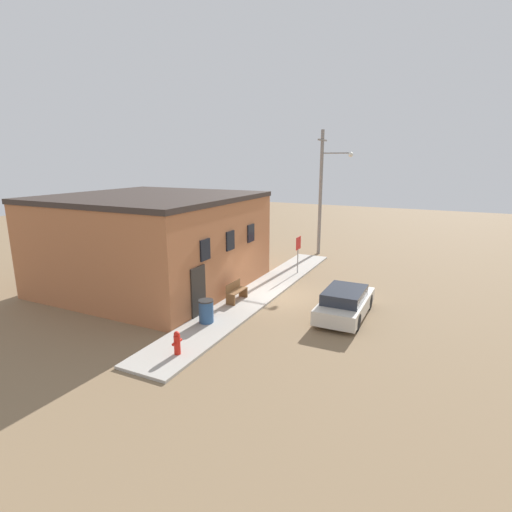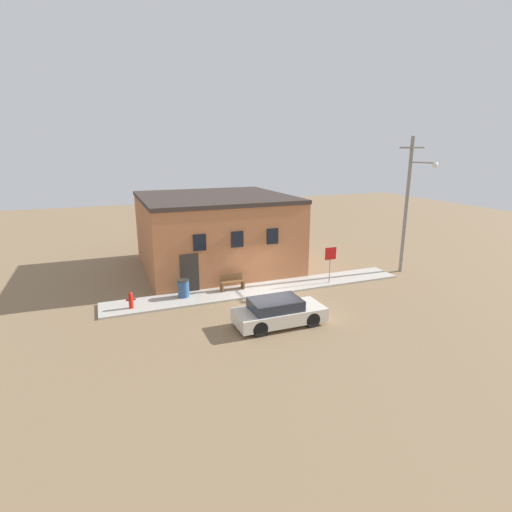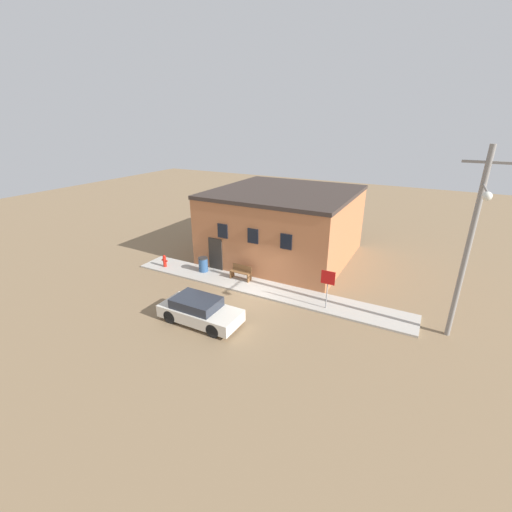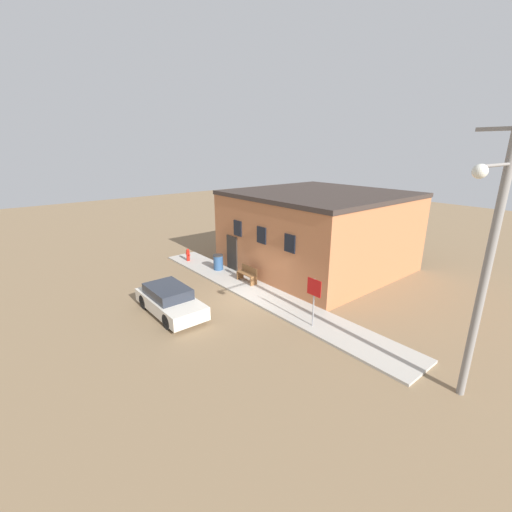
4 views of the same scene
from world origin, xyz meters
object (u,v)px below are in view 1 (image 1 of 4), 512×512
bench (236,292)px  parked_car (345,303)px  stop_sign (298,248)px  utility_pole (323,188)px  trash_bin (206,311)px  fire_hydrant (177,343)px

bench → parked_car: (0.55, -4.92, 0.08)m
bench → parked_car: bearing=-83.6°
stop_sign → utility_pole: (5.61, 0.35, 2.97)m
bench → parked_car: parked_car is taller
stop_sign → trash_bin: (-8.36, 0.83, -1.01)m
fire_hydrant → bench: bench is taller
stop_sign → parked_car: bearing=-142.1°
trash_bin → utility_pole: size_ratio=0.11×
utility_pole → fire_hydrant: bearing=-179.6°
fire_hydrant → bench: size_ratio=0.63×
stop_sign → bench: 5.81m
fire_hydrant → parked_car: 7.31m
stop_sign → utility_pole: 6.36m
fire_hydrant → stop_sign: bearing=-1.2°
utility_pole → parked_car: bearing=-158.0°
trash_bin → parked_car: bearing=-55.7°
trash_bin → parked_car: 5.80m
trash_bin → parked_car: parked_car is taller
fire_hydrant → bench: (5.43, 0.72, 0.02)m
stop_sign → utility_pole: bearing=3.6°
parked_car → fire_hydrant: bearing=145.0°
bench → fire_hydrant: bearing=-172.4°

